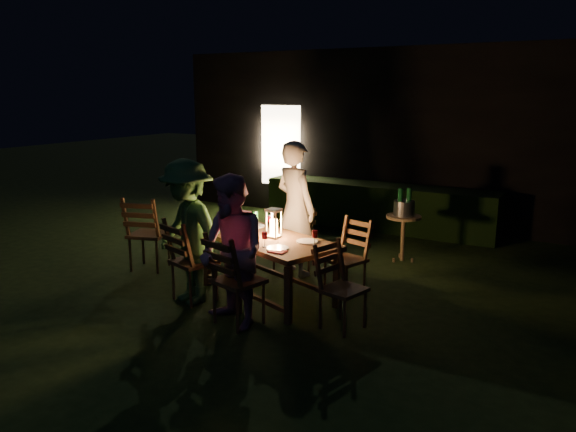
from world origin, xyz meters
The scene contains 29 objects.
garden_envelope centered at (-0.01, 6.15, 1.58)m, with size 40.00×40.00×3.20m.
dining_table centered at (-0.39, -0.17, 0.66)m, with size 1.94×1.41×0.73m.
chair_near_left centered at (-1.07, -0.74, 0.31)m, with size 0.59×0.62×1.04m.
chair_near_right centered at (-0.23, -1.05, 0.32)m, with size 0.58×0.60×1.04m.
chair_far_left centered at (-0.55, 0.71, 0.29)m, with size 0.54×0.56×0.95m.
chair_far_right centered at (0.39, 0.37, 0.29)m, with size 0.54×0.56×0.95m.
chair_end centered at (0.77, -0.59, 0.28)m, with size 0.53×0.51×0.93m.
chair_spare centered at (-2.37, -0.11, 0.33)m, with size 0.61×0.64×1.09m.
person_house_side centered at (-0.53, 0.76, 0.90)m, with size 0.66×0.43×1.80m, color white.
person_opp_right centered at (-0.24, -1.09, 0.81)m, with size 0.78×0.61×1.61m, color #B37BA1.
person_opp_left centered at (-1.09, -0.79, 0.84)m, with size 1.09×0.63×1.69m, color #346532.
lantern centered at (-0.33, -0.14, 0.89)m, with size 0.16×0.16×0.35m.
plate_far_left centered at (-0.83, 0.23, 0.74)m, with size 0.25×0.25×0.01m, color white.
plate_near_left centered at (-0.98, -0.19, 0.74)m, with size 0.25×0.25×0.01m, color white.
plate_far_right centered at (0.11, -0.11, 0.74)m, with size 0.25×0.25×0.01m, color white.
plate_near_right centered at (-0.04, -0.53, 0.74)m, with size 0.25×0.25×0.01m, color white.
wineglass_a centered at (-0.58, 0.20, 0.82)m, with size 0.06×0.06×0.18m, color #59070F, non-canonical shape.
wineglass_b centered at (-1.11, -0.04, 0.82)m, with size 0.06×0.06×0.18m, color #59070F, non-canonical shape.
wineglass_c centered at (-0.20, -0.53, 0.82)m, with size 0.06×0.06×0.18m, color #59070F, non-canonical shape.
wineglass_d centered at (0.25, -0.21, 0.82)m, with size 0.06×0.06×0.18m, color #59070F, non-canonical shape.
wineglass_e centered at (-0.59, -0.42, 0.82)m, with size 0.06×0.06×0.18m, color silver, non-canonical shape.
bottle_table centered at (-0.62, -0.08, 0.87)m, with size 0.07×0.07×0.28m, color #0F471E.
napkin_left centered at (-0.64, -0.42, 0.73)m, with size 0.18×0.14×0.01m, color red.
napkin_right centered at (0.03, -0.64, 0.73)m, with size 0.18×0.14×0.01m, color red.
phone centered at (-1.07, -0.24, 0.73)m, with size 0.14×0.07×0.01m, color black.
side_table centered at (0.54, 2.04, 0.60)m, with size 0.50×0.50×0.68m.
ice_bucket centered at (0.54, 2.04, 0.79)m, with size 0.30×0.30×0.22m, color #A5A8AD.
bottle_bucket_a centered at (0.49, 2.00, 0.84)m, with size 0.07×0.07×0.32m, color #0F471E.
bottle_bucket_b centered at (0.59, 2.08, 0.84)m, with size 0.07×0.07×0.32m, color #0F471E.
Camera 1 is at (3.03, -5.62, 2.42)m, focal length 35.00 mm.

